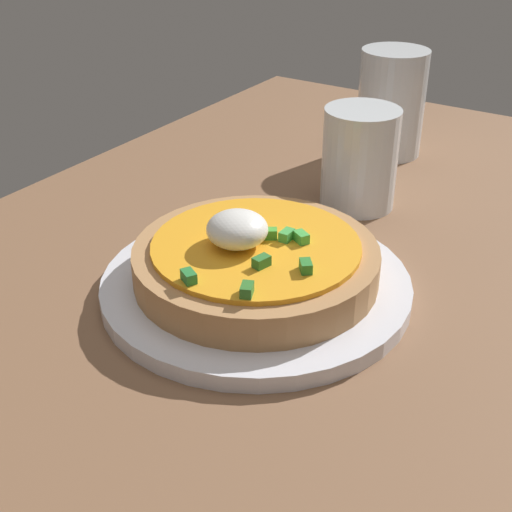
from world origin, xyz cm
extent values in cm
cube|color=brown|center=(0.00, 0.00, 1.33)|extent=(103.75, 69.89, 2.66)
cylinder|color=white|center=(3.06, -3.44, 3.33)|extent=(24.59, 24.59, 1.33)
cylinder|color=tan|center=(3.06, -3.44, 5.37)|extent=(19.26, 19.26, 2.74)
cylinder|color=#F9A221|center=(3.06, -3.44, 6.95)|extent=(16.30, 16.30, 0.42)
ellipsoid|color=white|center=(4.07, -4.48, 8.50)|extent=(4.73, 4.73, 2.69)
cube|color=#307A32|center=(5.81, -1.19, 7.55)|extent=(1.43, 1.08, 0.80)
cube|color=#2F8733|center=(4.64, 1.83, 7.55)|extent=(1.50, 1.43, 0.80)
cube|color=#327D2D|center=(1.59, -5.49, 7.55)|extent=(1.43, 1.08, 0.80)
cube|color=green|center=(1.85, -3.03, 7.55)|extent=(1.37, 1.51, 0.80)
cube|color=green|center=(1.33, -1.72, 7.55)|extent=(1.29, 0.81, 0.80)
cube|color=green|center=(1.00, -0.61, 7.55)|extent=(1.33, 1.51, 0.80)
cube|color=#327A2D|center=(9.53, -0.14, 7.55)|extent=(1.49, 1.24, 0.80)
cube|color=#2A823B|center=(10.30, -4.37, 7.55)|extent=(1.33, 1.51, 0.80)
cylinder|color=silver|center=(-16.06, -3.79, 7.59)|extent=(7.34, 7.34, 9.84)
cylinder|color=#AD4F1C|center=(-16.06, -3.79, 7.02)|extent=(6.46, 6.46, 7.90)
cylinder|color=silver|center=(-30.83, -6.96, 8.65)|extent=(7.57, 7.57, 11.96)
cylinder|color=#AC5E0C|center=(-30.83, -6.96, 6.53)|extent=(6.67, 6.67, 6.94)
camera|label=1|loc=(42.63, 22.09, 33.09)|focal=48.96mm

